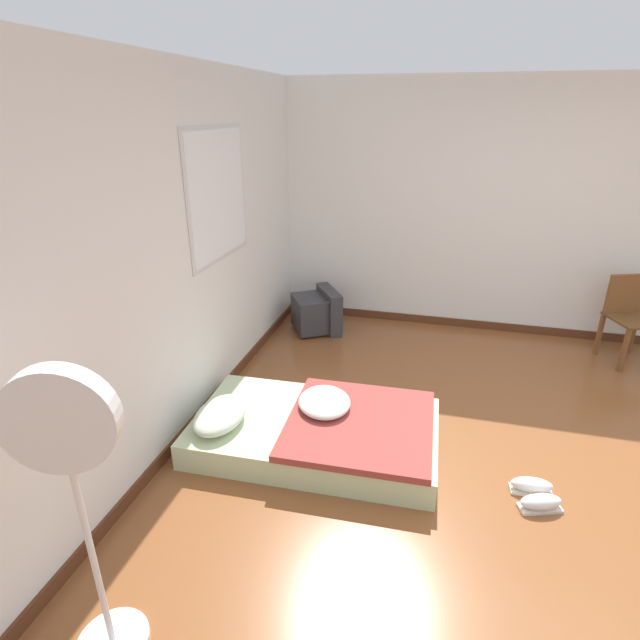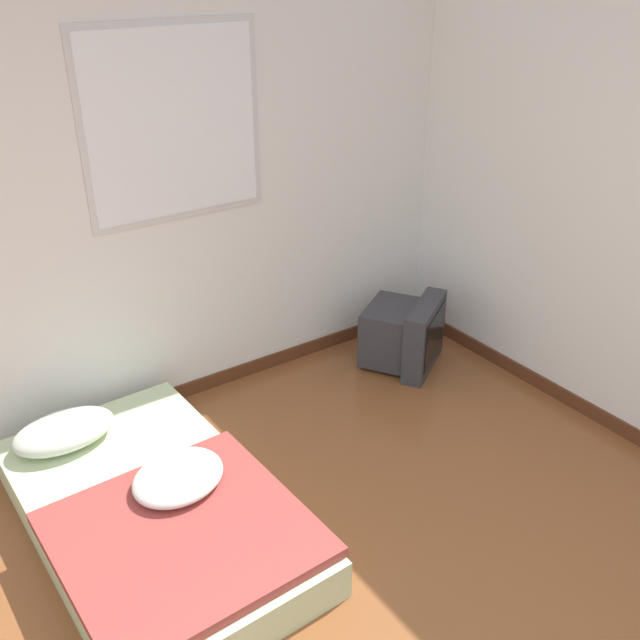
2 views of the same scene
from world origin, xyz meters
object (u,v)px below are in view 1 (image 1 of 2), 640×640
(crt_tv, at_px, (317,312))
(mattress_bed, at_px, (315,429))
(standing_fan, at_px, (69,458))
(sneaker_pair, at_px, (536,494))
(wooden_chair, at_px, (630,311))

(crt_tv, bearing_deg, mattress_bed, -165.63)
(mattress_bed, bearing_deg, standing_fan, 162.76)
(sneaker_pair, bearing_deg, wooden_chair, -24.66)
(crt_tv, relative_size, sneaker_pair, 2.09)
(crt_tv, bearing_deg, standing_fan, 179.87)
(mattress_bed, xyz_separation_m, crt_tv, (1.99, 0.51, 0.09))
(crt_tv, relative_size, wooden_chair, 0.78)
(wooden_chair, bearing_deg, mattress_bed, 129.50)
(sneaker_pair, bearing_deg, standing_fan, 126.07)
(wooden_chair, distance_m, standing_fan, 4.90)
(wooden_chair, xyz_separation_m, standing_fan, (-3.78, 3.07, 0.56))
(crt_tv, height_order, sneaker_pair, crt_tv)
(crt_tv, height_order, standing_fan, standing_fan)
(wooden_chair, bearing_deg, crt_tv, 92.09)
(wooden_chair, bearing_deg, standing_fan, 140.87)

